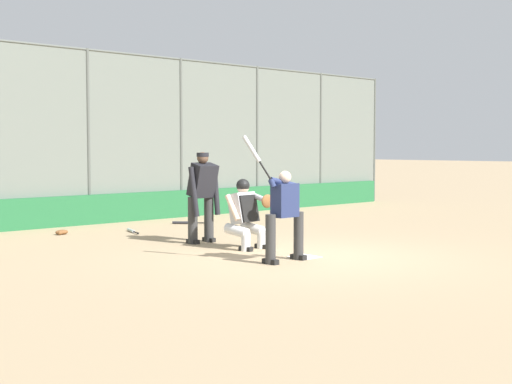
% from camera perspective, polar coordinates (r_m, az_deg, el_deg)
% --- Properties ---
extents(ground_plane, '(160.00, 160.00, 0.00)m').
position_cam_1_polar(ground_plane, '(11.93, 3.88, -5.23)').
color(ground_plane, tan).
extents(home_plate_marker, '(0.43, 0.43, 0.01)m').
position_cam_1_polar(home_plate_marker, '(11.93, 3.88, -5.20)').
color(home_plate_marker, white).
rests_on(home_plate_marker, ground_plane).
extents(backstop_fence, '(21.92, 0.08, 4.16)m').
position_cam_1_polar(backstop_fence, '(17.42, -13.27, 4.62)').
color(backstop_fence, '#515651').
rests_on(backstop_fence, ground_plane).
extents(padding_wall, '(21.40, 0.18, 0.70)m').
position_cam_1_polar(padding_wall, '(17.39, -13.02, -1.38)').
color(padding_wall, '#236638').
rests_on(padding_wall, ground_plane).
extents(batter_at_plate, '(0.97, 0.59, 2.02)m').
position_cam_1_polar(batter_at_plate, '(11.34, 2.26, -1.66)').
color(batter_at_plate, '#333333').
rests_on(batter_at_plate, ground_plane).
extents(catcher_behind_plate, '(0.69, 0.80, 1.26)m').
position_cam_1_polar(catcher_behind_plate, '(12.80, -0.79, -1.66)').
color(catcher_behind_plate, silver).
rests_on(catcher_behind_plate, ground_plane).
extents(umpire_home, '(0.71, 0.44, 1.74)m').
position_cam_1_polar(umpire_home, '(13.61, -4.31, -0.17)').
color(umpire_home, '#333333').
rests_on(umpire_home, ground_plane).
extents(spare_bat_near_backstop, '(0.63, 0.72, 0.07)m').
position_cam_1_polar(spare_bat_near_backstop, '(17.09, -5.62, -2.46)').
color(spare_bat_near_backstop, black).
rests_on(spare_bat_near_backstop, ground_plane).
extents(spare_bat_third_base_side, '(0.30, 0.79, 0.07)m').
position_cam_1_polar(spare_bat_third_base_side, '(15.59, -9.91, -3.08)').
color(spare_bat_third_base_side, black).
rests_on(spare_bat_third_base_side, ground_plane).
extents(fielding_glove_on_dirt, '(0.28, 0.22, 0.10)m').
position_cam_1_polar(fielding_glove_on_dirt, '(15.50, -15.29, -3.12)').
color(fielding_glove_on_dirt, brown).
rests_on(fielding_glove_on_dirt, ground_plane).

